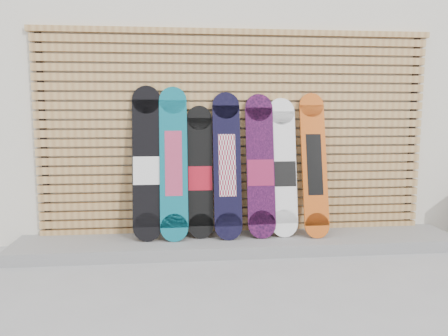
{
  "coord_description": "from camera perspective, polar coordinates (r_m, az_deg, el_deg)",
  "views": [
    {
      "loc": [
        -0.75,
        -3.73,
        1.46
      ],
      "look_at": [
        -0.3,
        0.75,
        0.85
      ],
      "focal_mm": 35.0,
      "sensor_mm": 36.0,
      "label": 1
    }
  ],
  "objects": [
    {
      "name": "building",
      "position": [
        7.34,
        4.12,
        10.34
      ],
      "size": [
        12.0,
        5.0,
        3.6
      ],
      "primitive_type": "cube",
      "color": "silver",
      "rests_on": "ground"
    },
    {
      "name": "snowboard_6",
      "position": [
        4.73,
        11.7,
        0.44
      ],
      "size": [
        0.27,
        0.39,
        1.51
      ],
      "color": "#D15616",
      "rests_on": "concrete_step"
    },
    {
      "name": "snowboard_1",
      "position": [
        4.52,
        -6.6,
        0.61
      ],
      "size": [
        0.29,
        0.37,
        1.57
      ],
      "color": "#0C6475",
      "rests_on": "concrete_step"
    },
    {
      "name": "snowboard_3",
      "position": [
        4.55,
        0.41,
        0.37
      ],
      "size": [
        0.29,
        0.37,
        1.52
      ],
      "color": "black",
      "rests_on": "concrete_step"
    },
    {
      "name": "snowboard_0",
      "position": [
        4.55,
        -10.03,
        0.51
      ],
      "size": [
        0.3,
        0.33,
        1.58
      ],
      "color": "black",
      "rests_on": "concrete_step"
    },
    {
      "name": "concrete_step",
      "position": [
        4.66,
        1.93,
        -9.76
      ],
      "size": [
        4.6,
        0.7,
        0.12
      ],
      "primitive_type": "cube",
      "color": "gray",
      "rests_on": "ground"
    },
    {
      "name": "slat_wall",
      "position": [
        4.74,
        1.52,
        4.67
      ],
      "size": [
        4.26,
        0.08,
        2.29
      ],
      "color": "#B3834A",
      "rests_on": "ground"
    },
    {
      "name": "snowboard_4",
      "position": [
        4.61,
        4.78,
        0.19
      ],
      "size": [
        0.29,
        0.35,
        1.5
      ],
      "color": "black",
      "rests_on": "concrete_step"
    },
    {
      "name": "snowboard_2",
      "position": [
        4.58,
        -3.14,
        -0.61
      ],
      "size": [
        0.26,
        0.28,
        1.38
      ],
      "color": "black",
      "rests_on": "concrete_step"
    },
    {
      "name": "ground",
      "position": [
        4.07,
        5.38,
        -13.32
      ],
      "size": [
        80.0,
        80.0,
        0.0
      ],
      "primitive_type": "plane",
      "color": "#949597",
      "rests_on": "ground"
    },
    {
      "name": "snowboard_5",
      "position": [
        4.68,
        7.68,
        0.0
      ],
      "size": [
        0.29,
        0.32,
        1.46
      ],
      "color": "white",
      "rests_on": "concrete_step"
    }
  ]
}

